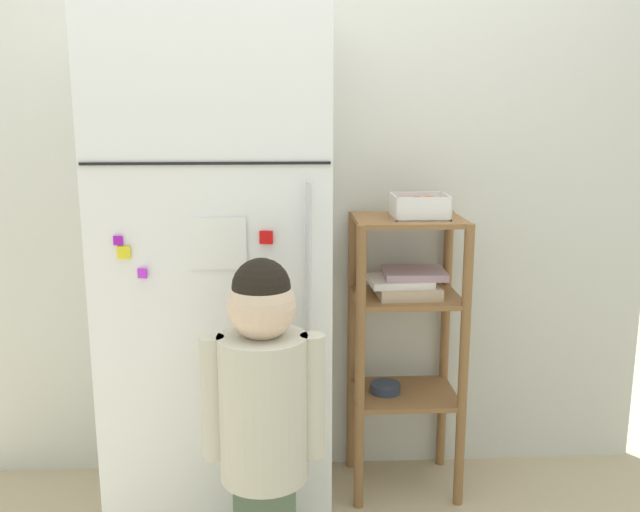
{
  "coord_description": "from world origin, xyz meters",
  "views": [
    {
      "loc": [
        -0.06,
        -2.3,
        1.46
      ],
      "look_at": [
        0.06,
        0.02,
        0.96
      ],
      "focal_mm": 39.13,
      "sensor_mm": 36.0,
      "label": 1
    }
  ],
  "objects_px": {
    "fruit_bin": "(420,208)",
    "refrigerator": "(220,272)",
    "pantry_shelf_unit": "(405,320)",
    "child_standing": "(263,406)"
  },
  "relations": [
    {
      "from": "pantry_shelf_unit",
      "to": "fruit_bin",
      "type": "bearing_deg",
      "value": -20.41
    },
    {
      "from": "pantry_shelf_unit",
      "to": "fruit_bin",
      "type": "height_order",
      "value": "fruit_bin"
    },
    {
      "from": "refrigerator",
      "to": "pantry_shelf_unit",
      "type": "xyz_separation_m",
      "value": [
        0.67,
        0.16,
        -0.23
      ]
    },
    {
      "from": "refrigerator",
      "to": "child_standing",
      "type": "height_order",
      "value": "refrigerator"
    },
    {
      "from": "fruit_bin",
      "to": "child_standing",
      "type": "bearing_deg",
      "value": -129.89
    },
    {
      "from": "refrigerator",
      "to": "fruit_bin",
      "type": "xyz_separation_m",
      "value": [
        0.71,
        0.15,
        0.19
      ]
    },
    {
      "from": "pantry_shelf_unit",
      "to": "fruit_bin",
      "type": "xyz_separation_m",
      "value": [
        0.04,
        -0.01,
        0.43
      ]
    },
    {
      "from": "fruit_bin",
      "to": "refrigerator",
      "type": "bearing_deg",
      "value": -168.19
    },
    {
      "from": "refrigerator",
      "to": "pantry_shelf_unit",
      "type": "bearing_deg",
      "value": 13.69
    },
    {
      "from": "pantry_shelf_unit",
      "to": "refrigerator",
      "type": "bearing_deg",
      "value": -166.31
    }
  ]
}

